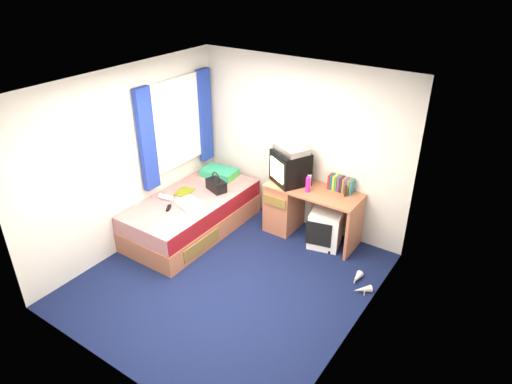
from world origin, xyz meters
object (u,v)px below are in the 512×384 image
Objects in this scene: pink_water_bottle at (308,185)px; magazine at (184,192)px; picture_frame at (346,190)px; handbag at (216,185)px; crt_tv at (290,167)px; towel at (189,203)px; bed at (193,214)px; remote_control at (169,208)px; desk at (295,206)px; vcr at (291,149)px; storage_cube at (326,228)px; pillow at (219,173)px; white_heels at (360,284)px; water_bottle at (166,197)px; aerosol_can at (309,181)px; colour_swatch_fan at (171,215)px.

pink_water_bottle reaches higher than magazine.
picture_frame is 0.40× the size of handbag.
crt_tv reaches higher than towel.
bed is 0.34m from magazine.
handbag is 2.20× the size of remote_control.
desk is at bearing 155.16° from pink_water_bottle.
towel is (-1.30, -0.92, -0.27)m from pink_water_bottle.
crt_tv is at bearing 30.71° from magazine.
remote_control is (-1.15, -1.23, -0.70)m from vcr.
pink_water_bottle is at bearing 172.28° from storage_cube.
white_heels is at bearing -12.71° from pillow.
handbag is at bearing -124.48° from crt_tv.
water_bottle reaches higher than magazine.
white_heels is (1.10, -0.68, -0.80)m from aerosol_can.
pillow is at bearing -147.25° from crt_tv.
pillow is 2.61× the size of water_bottle.
aerosol_can is 0.66× the size of magazine.
water_bottle is at bearing -116.30° from vcr.
pillow is 2.83× the size of aerosol_can.
bed is at bearing -93.68° from handbag.
storage_cube is at bearing 17.92° from vcr.
pillow is at bearing 59.10° from remote_control.
crt_tv reaches higher than water_bottle.
water_bottle is at bearing -167.67° from picture_frame.
aerosol_can is (-0.05, 0.14, -0.01)m from pink_water_bottle.
bed is 9.09× the size of colour_swatch_fan.
magazine is at bearing -118.62° from handbag.
magazine is (-0.33, 0.27, -0.04)m from towel.
remote_control is (-0.04, -0.40, 0.28)m from bed.
crt_tv is 1.11m from handbag.
water_bottle reaches higher than remote_control.
handbag is 1.29× the size of towel.
crt_tv reaches higher than pillow.
aerosol_can reaches higher than storage_cube.
desk reaches higher than white_heels.
pillow is 2.01m from picture_frame.
crt_tv is 0.27m from vcr.
pink_water_bottle is at bearing 34.82° from handbag.
desk is 3.70× the size of handbag.
crt_tv is at bearing 38.25° from water_bottle.
white_heels is at bearing -66.99° from picture_frame.
pink_water_bottle reaches higher than bed.
aerosol_can is 1.52m from white_heels.
white_heels is at bearing 4.06° from bed.
aerosol_can is at bearing 7.62° from remote_control.
desk is 0.51m from pink_water_bottle.
bed is at bearing -145.67° from desk.
aerosol_can is at bearing 40.34° from towel.
vcr is 2.41× the size of aerosol_can.
white_heels is (1.39, -0.65, -0.94)m from crt_tv.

